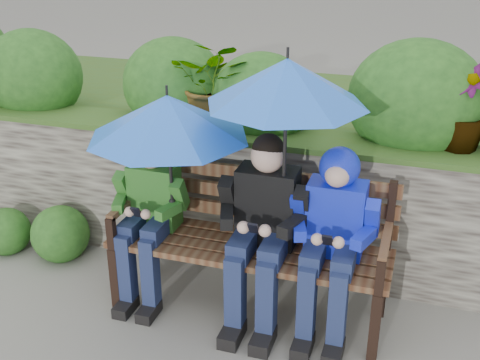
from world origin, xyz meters
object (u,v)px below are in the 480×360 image
(park_bench, at_px, (252,233))
(boy_right, at_px, (333,228))
(boy_left, at_px, (149,211))
(boy_middle, at_px, (263,223))
(umbrella_right, at_px, (287,82))
(umbrella_left, at_px, (168,117))

(park_bench, xyz_separation_m, boy_right, (0.53, -0.08, 0.17))
(park_bench, relative_size, boy_left, 1.61)
(boy_left, height_order, boy_middle, boy_middle)
(park_bench, xyz_separation_m, umbrella_right, (0.21, -0.06, 1.03))
(boy_left, relative_size, boy_right, 0.95)
(park_bench, bearing_deg, boy_right, -8.23)
(park_bench, distance_m, boy_left, 0.70)
(park_bench, height_order, boy_right, boy_right)
(boy_left, bearing_deg, park_bench, 6.95)
(umbrella_left, bearing_deg, boy_right, 0.00)
(umbrella_right, bearing_deg, park_bench, 164.61)
(umbrella_left, bearing_deg, boy_middle, -1.65)
(park_bench, distance_m, boy_right, 0.56)
(boy_middle, bearing_deg, boy_right, 2.35)
(umbrella_right, bearing_deg, boy_right, -3.23)
(boy_left, distance_m, boy_middle, 0.79)
(boy_middle, distance_m, umbrella_right, 0.90)
(boy_left, distance_m, umbrella_left, 0.69)
(boy_left, relative_size, umbrella_left, 1.09)
(boy_right, height_order, umbrella_right, umbrella_right)
(park_bench, bearing_deg, boy_left, -173.05)
(park_bench, height_order, boy_middle, boy_middle)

